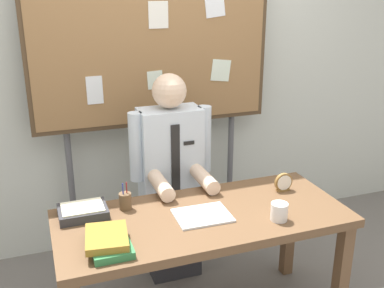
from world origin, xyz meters
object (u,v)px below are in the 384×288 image
open_notebook (202,215)px  pen_holder (125,201)px  desk (203,230)px  paper_tray (83,211)px  person (171,185)px  bulletin_board (153,49)px  desk_clock (283,183)px  coffee_mug (279,212)px  book_stack (108,241)px

open_notebook → pen_holder: 0.44m
desk → paper_tray: 0.67m
person → pen_holder: size_ratio=8.78×
pen_holder → paper_tray: 0.24m
bulletin_board → desk_clock: bearing=-56.1°
paper_tray → person: bearing=31.7°
desk → open_notebook: size_ratio=5.41×
paper_tray → coffee_mug: bearing=-22.1°
open_notebook → desk_clock: (0.58, 0.14, 0.05)m
open_notebook → pen_holder: (-0.37, 0.23, 0.04)m
coffee_mug → pen_holder: (-0.75, 0.40, 0.00)m
desk_clock → pen_holder: size_ratio=0.72×
book_stack → pen_holder: (0.16, 0.36, 0.01)m
desk → person: person is taller
open_notebook → coffee_mug: bearing=-24.8°
pen_holder → bulletin_board: bearing=62.8°
book_stack → paper_tray: 0.37m
desk → paper_tray: size_ratio=6.16×
desk_clock → paper_tray: size_ratio=0.44×
bulletin_board → open_notebook: bulletin_board is taller
open_notebook → desk_clock: bearing=13.4°
bulletin_board → desk: bearing=-90.0°
open_notebook → desk: bearing=59.7°
book_stack → desk_clock: (1.11, 0.27, 0.02)m
coffee_mug → paper_tray: bearing=157.9°
desk → person: (0.00, 0.59, 0.02)m
person → open_notebook: 0.62m
person → desk_clock: size_ratio=12.27×
open_notebook → desk_clock: desk_clock is taller
pen_holder → book_stack: bearing=-113.7°
person → open_notebook: size_ratio=4.74×
coffee_mug → open_notebook: bearing=155.2°
person → book_stack: (-0.54, -0.74, 0.11)m
desk_clock → pen_holder: bearing=174.5°
desk → coffee_mug: coffee_mug is taller
open_notebook → paper_tray: 0.65m
bulletin_board → pen_holder: bearing=-117.2°
pen_holder → paper_tray: pen_holder is taller
pen_holder → coffee_mug: bearing=-28.3°
desk_clock → paper_tray: (-1.19, 0.09, -0.02)m
desk → desk_clock: desk_clock is taller
book_stack → open_notebook: size_ratio=1.00×
person → desk_clock: person is taller
book_stack → pen_holder: size_ratio=1.86×
desk_clock → coffee_mug: 0.37m
bulletin_board → open_notebook: (-0.01, -0.98, -0.77)m
bulletin_board → open_notebook: 1.25m
person → open_notebook: person is taller
book_stack → desk_clock: 1.15m
desk → desk_clock: 0.60m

